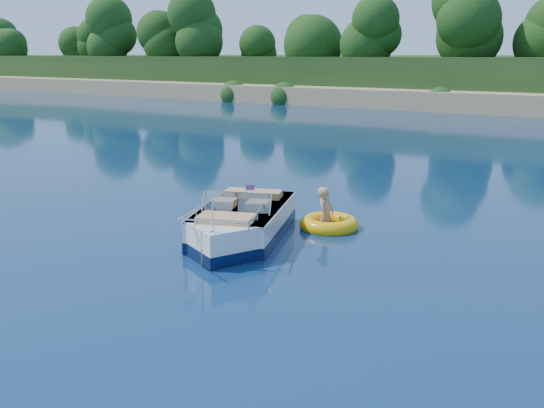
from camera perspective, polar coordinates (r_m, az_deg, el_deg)
The scene contains 4 objects.
ground at distance 13.48m, azimuth 2.12°, elevation -4.79°, with size 160.00×160.00×0.00m, color #091E40.
motorboat at distance 14.42m, azimuth -3.02°, elevation -2.11°, with size 2.94×5.02×1.75m.
tow_tube at distance 15.52m, azimuth 5.39°, elevation -1.90°, with size 1.98×1.98×0.40m.
boy at distance 15.67m, azimuth 5.11°, elevation -2.12°, with size 0.58×0.38×1.59m, color tan.
Camera 1 is at (6.42, -11.02, 4.34)m, focal length 40.00 mm.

